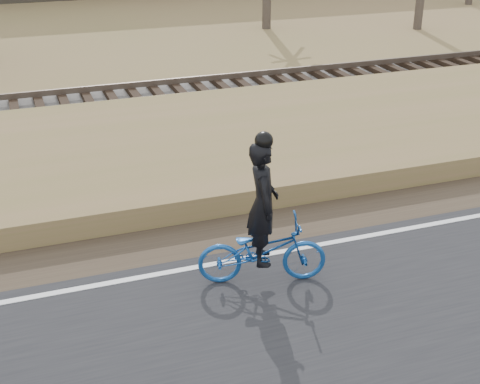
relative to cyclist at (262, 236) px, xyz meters
name	(u,v)px	position (x,y,z in m)	size (l,w,h in m)	color
ground	(206,276)	(-0.74, 0.48, -0.82)	(120.00, 120.00, 0.00)	olive
road	(265,377)	(-0.74, -2.02, -0.79)	(120.00, 6.00, 0.06)	black
edge_line	(202,266)	(-0.74, 0.68, -0.75)	(120.00, 0.12, 0.01)	silver
shoulder	(185,240)	(-0.74, 1.68, -0.80)	(120.00, 1.60, 0.04)	#473A2B
embankment	(146,165)	(-0.74, 4.68, -0.60)	(120.00, 5.00, 0.44)	olive
ballast	(114,111)	(-0.74, 8.48, -0.59)	(120.00, 3.00, 0.45)	slate
railroad	(113,100)	(-0.74, 8.48, -0.29)	(120.00, 2.40, 0.29)	black
cyclist	(262,236)	(0.00, 0.00, 0.00)	(2.02, 1.14, 2.37)	#154893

